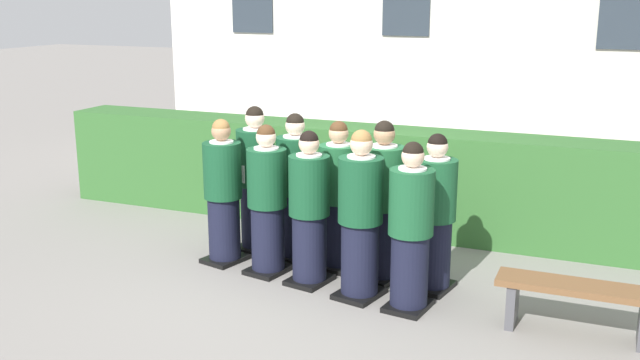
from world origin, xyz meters
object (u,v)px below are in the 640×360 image
object	(u,v)px
student_front_row_4	(411,231)
wooden_bench	(577,298)
student_rear_row_0	(256,182)
student_front_row_0	(223,195)
student_rear_row_3	(383,205)
student_rear_row_2	(338,199)
student_front_row_2	(309,212)
student_front_row_1	(267,204)
student_rear_row_1	(296,190)
student_rear_row_4	(435,217)
student_front_row_3	(360,219)

from	to	relation	value
student_front_row_4	wooden_bench	xyz separation A→B (m)	(1.52, 0.02, -0.43)
student_rear_row_0	wooden_bench	xyz separation A→B (m)	(3.65, -0.96, -0.47)
student_front_row_0	student_rear_row_3	distance (m)	1.81
student_rear_row_3	student_front_row_4	bearing A→B (deg)	-53.22
student_rear_row_2	student_front_row_2	bearing A→B (deg)	-101.99
student_rear_row_0	wooden_bench	distance (m)	3.81
student_front_row_1	student_rear_row_0	distance (m)	0.79
student_rear_row_1	student_rear_row_3	xyz separation A→B (m)	(1.10, -0.24, 0.01)
student_front_row_2	wooden_bench	xyz separation A→B (m)	(2.66, -0.22, -0.42)
student_rear_row_4	wooden_bench	distance (m)	1.58
student_rear_row_0	student_rear_row_3	bearing A→B (deg)	-11.67
student_rear_row_0	student_rear_row_1	world-z (taller)	student_rear_row_0
student_front_row_0	student_rear_row_2	world-z (taller)	student_rear_row_2
student_rear_row_3	student_front_row_1	bearing A→B (deg)	-166.24
student_front_row_1	student_rear_row_1	world-z (taller)	student_rear_row_1
student_rear_row_4	student_front_row_2	bearing A→B (deg)	-165.41
student_front_row_1	student_rear_row_2	distance (m)	0.78
student_front_row_0	student_rear_row_4	bearing A→B (deg)	2.45
student_front_row_4	student_rear_row_1	bearing A→B (deg)	151.04
student_front_row_2	student_rear_row_2	xyz separation A→B (m)	(0.11, 0.53, 0.01)
student_front_row_2	student_rear_row_0	world-z (taller)	student_rear_row_0
student_rear_row_2	student_front_row_1	bearing A→B (deg)	-146.45
student_front_row_3	student_front_row_4	distance (m)	0.54
student_front_row_0	student_front_row_4	distance (m)	2.32
student_front_row_2	wooden_bench	distance (m)	2.70
student_rear_row_3	student_rear_row_2	bearing A→B (deg)	166.14
student_front_row_1	student_rear_row_1	bearing A→B (deg)	80.01
student_front_row_3	student_rear_row_0	bearing A→B (deg)	151.12
student_front_row_3	wooden_bench	size ratio (longest dim) A/B	1.21
student_front_row_3	student_rear_row_1	world-z (taller)	student_front_row_3
student_rear_row_0	wooden_bench	size ratio (longest dim) A/B	1.22
student_rear_row_2	student_rear_row_4	bearing A→B (deg)	-10.67
student_rear_row_0	student_rear_row_3	world-z (taller)	student_rear_row_0
wooden_bench	student_front_row_2	bearing A→B (deg)	175.31
student_front_row_3	student_rear_row_2	distance (m)	0.84
student_rear_row_2	student_rear_row_0	bearing A→B (deg)	169.44
student_front_row_4	student_rear_row_3	size ratio (longest dim) A/B	0.96
student_front_row_4	student_front_row_1	bearing A→B (deg)	168.42
student_front_row_1	student_rear_row_3	world-z (taller)	student_rear_row_3
student_front_row_3	wooden_bench	world-z (taller)	student_front_row_3
student_front_row_3	student_rear_row_0	distance (m)	1.83
student_front_row_3	student_rear_row_1	xyz separation A→B (m)	(-1.05, 0.78, -0.01)
student_front_row_0	student_rear_row_4	world-z (taller)	student_front_row_0
student_rear_row_0	student_rear_row_1	distance (m)	0.56
student_front_row_3	student_rear_row_3	bearing A→B (deg)	83.82
student_rear_row_2	wooden_bench	bearing A→B (deg)	-16.42
student_front_row_3	student_rear_row_2	xyz separation A→B (m)	(-0.49, 0.68, -0.03)
student_rear_row_3	wooden_bench	size ratio (longest dim) A/B	1.22
student_rear_row_1	student_rear_row_3	size ratio (longest dim) A/B	0.98
student_rear_row_1	student_rear_row_2	size ratio (longest dim) A/B	1.02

